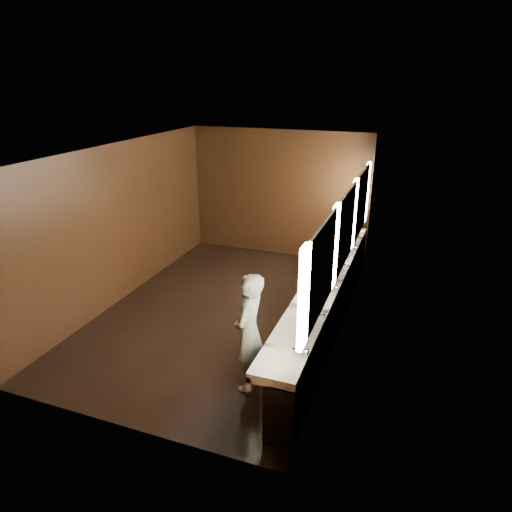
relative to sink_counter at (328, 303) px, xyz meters
The scene contains 10 objects.
floor 1.86m from the sink_counter, behind, with size 6.00×6.00×0.00m, color black.
ceiling 2.92m from the sink_counter, behind, with size 4.00×6.00×0.02m, color #2D2D2B.
wall_back 3.61m from the sink_counter, 120.87° to the left, with size 4.00×0.02×2.80m, color black.
wall_front 3.61m from the sink_counter, 120.87° to the right, with size 4.00×0.02×2.80m, color black.
wall_left 3.90m from the sink_counter, behind, with size 0.02×6.00×2.80m, color black.
wall_right 0.93m from the sink_counter, ahead, with size 0.02×6.00×2.80m, color black.
sink_counter is the anchor object (origin of this frame).
mirror_band 1.27m from the sink_counter, ahead, with size 0.06×5.03×1.15m.
person 1.90m from the sink_counter, 110.96° to the right, with size 0.59×0.39×1.61m, color #7CB3BA.
trash_bin 1.70m from the sink_counter, 97.41° to the right, with size 0.38×0.38×0.60m, color black.
Camera 1 is at (2.95, -6.45, 3.87)m, focal length 32.00 mm.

